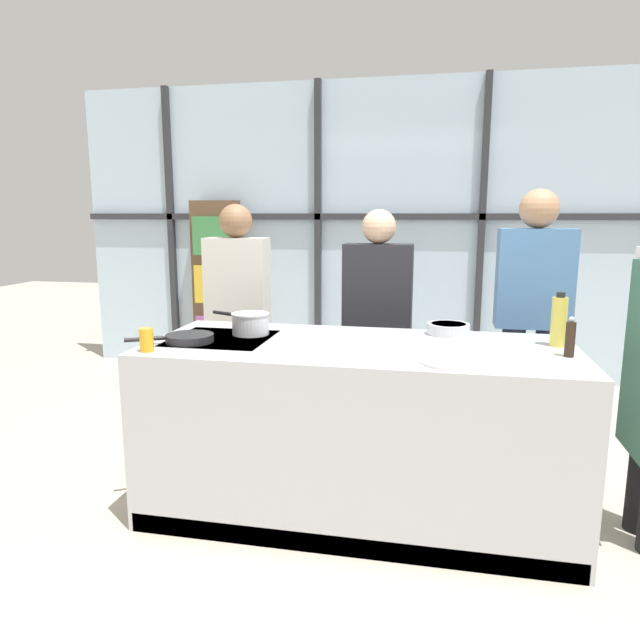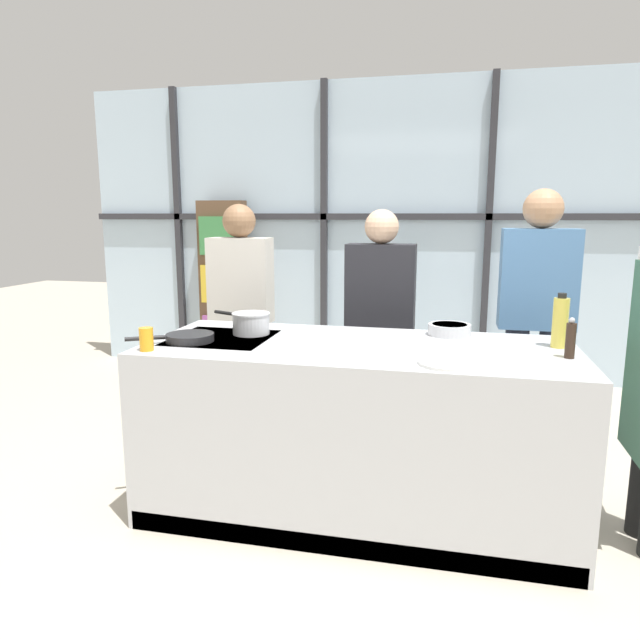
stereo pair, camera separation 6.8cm
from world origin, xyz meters
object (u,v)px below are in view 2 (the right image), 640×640
spectator_far_left (241,306)px  mixing_bowl (449,329)px  spectator_center_left (380,316)px  saucepan (251,323)px  frying_pan (189,337)px  oil_bottle (560,322)px  spectator_center_right (536,310)px  white_plate (450,363)px  juice_glass_near (146,339)px  pepper_grinder (571,340)px

spectator_far_left → mixing_bowl: (1.43, -0.57, 0.01)m
spectator_center_left → saucepan: (-0.62, -0.79, 0.07)m
mixing_bowl → frying_pan: bearing=-160.6°
frying_pan → oil_bottle: (1.86, 0.29, 0.11)m
spectator_far_left → frying_pan: (0.10, -1.04, 0.00)m
oil_bottle → spectator_center_right: bearing=90.7°
spectator_far_left → white_plate: 1.88m
frying_pan → mixing_bowl: size_ratio=1.77×
white_plate → oil_bottle: oil_bottle is taller
spectator_center_left → oil_bottle: 1.25m
frying_pan → juice_glass_near: juice_glass_near is taller
spectator_far_left → mixing_bowl: size_ratio=7.00×
spectator_center_right → white_plate: (-0.52, -1.21, -0.06)m
saucepan → oil_bottle: (1.61, 0.03, 0.06)m
spectator_center_left → frying_pan: bearing=49.9°
pepper_grinder → juice_glass_near: bearing=-171.4°
spectator_center_right → juice_glass_near: 2.34m
spectator_far_left → oil_bottle: size_ratio=5.96×
pepper_grinder → white_plate: bearing=-155.9°
white_plate → mixing_bowl: bearing=90.5°
frying_pan → mixing_bowl: (1.33, 0.47, 0.01)m
saucepan → white_plate: 1.16m
white_plate → frying_pan: bearing=172.6°
spectator_far_left → oil_bottle: (1.96, -0.75, 0.11)m
white_plate → pepper_grinder: pepper_grinder is taller
spectator_far_left → pepper_grinder: size_ratio=8.53×
mixing_bowl → juice_glass_near: (-1.44, -0.70, 0.02)m
saucepan → spectator_center_left: bearing=51.6°
spectator_center_right → juice_glass_near: spectator_center_right is taller
frying_pan → saucepan: (0.25, 0.25, 0.04)m
spectator_far_left → spectator_center_left: bearing=-180.0°
spectator_center_left → mixing_bowl: 0.73m
saucepan → mixing_bowl: bearing=11.3°
spectator_far_left → spectator_center_right: bearing=-180.0°
spectator_center_left → oil_bottle: bearing=142.7°
saucepan → frying_pan: bearing=-134.9°
saucepan → juice_glass_near: saucepan is taller
spectator_far_left → white_plate: (1.44, -1.21, -0.01)m
mixing_bowl → spectator_center_left: bearing=128.3°
pepper_grinder → spectator_far_left: bearing=153.8°
spectator_far_left → spectator_center_right: (1.96, 0.00, 0.05)m
spectator_center_left → oil_bottle: (0.99, -0.75, 0.14)m
spectator_center_right → white_plate: 1.32m
saucepan → oil_bottle: bearing=1.2°
oil_bottle → frying_pan: bearing=-171.2°
spectator_center_left → frying_pan: size_ratio=3.87×
saucepan → oil_bottle: 1.61m
spectator_center_left → oil_bottle: spectator_center_left is taller
frying_pan → mixing_bowl: bearing=19.4°
mixing_bowl → oil_bottle: bearing=-18.7°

